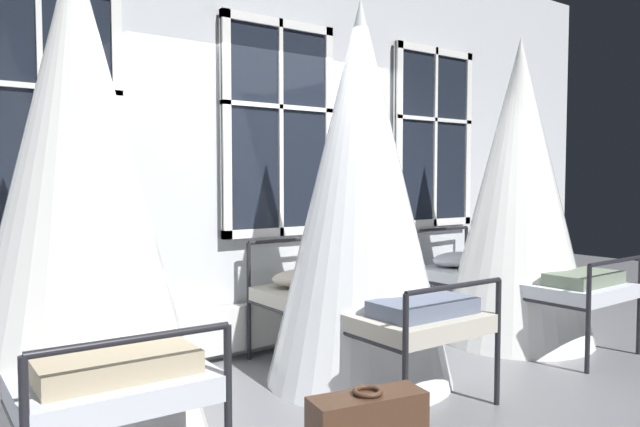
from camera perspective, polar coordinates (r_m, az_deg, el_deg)
ground at (r=4.45m, az=3.82°, el=-15.68°), size 16.14×16.14×0.00m
back_wall_with_windows at (r=5.17m, az=-4.48°, el=7.18°), size 8.58×0.10×3.60m
window_bank at (r=5.07m, az=-3.74°, el=-0.31°), size 4.76×0.10×2.69m
cot_first at (r=3.35m, az=-21.83°, el=0.41°), size 1.33×1.84×2.66m
cot_second at (r=4.29m, az=3.77°, el=1.54°), size 1.33×1.82×2.71m
cot_third at (r=5.65m, az=18.18°, el=1.73°), size 1.33×1.84×2.69m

